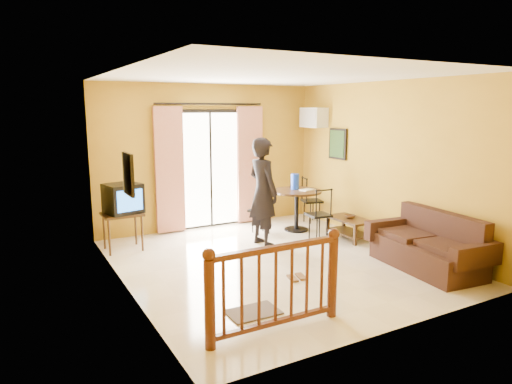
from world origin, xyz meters
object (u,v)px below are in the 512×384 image
television (123,198)px  coffee_table (349,225)px  sofa (429,248)px  standing_person (263,192)px  dining_table (297,199)px

television → coffee_table: 3.99m
coffee_table → sofa: bearing=-89.9°
standing_person → sofa: bearing=-150.4°
dining_table → television: bearing=173.7°
television → standing_person: bearing=-34.8°
dining_table → standing_person: 1.20m
dining_table → standing_person: standing_person is taller
coffee_table → dining_table: bearing=118.4°
sofa → standing_person: (-1.56, 2.22, 0.62)m
television → coffee_table: (3.72, -1.30, -0.62)m
television → dining_table: 3.23m
sofa → standing_person: standing_person is taller
coffee_table → television: bearing=160.7°
coffee_table → sofa: (0.00, -1.78, 0.06)m
dining_table → coffee_table: (0.51, -0.95, -0.37)m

